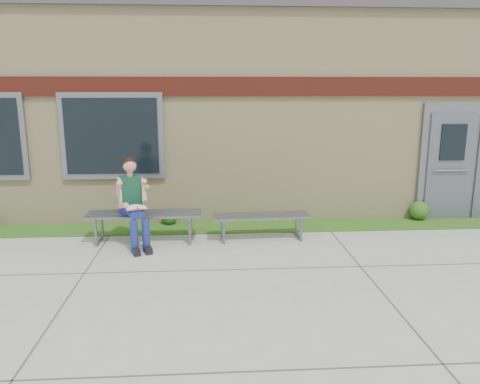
{
  "coord_description": "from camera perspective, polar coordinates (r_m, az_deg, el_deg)",
  "views": [
    {
      "loc": [
        -1.19,
        -5.85,
        2.58
      ],
      "look_at": [
        -0.7,
        1.7,
        0.89
      ],
      "focal_mm": 35.0,
      "sensor_mm": 36.0,
      "label": 1
    }
  ],
  "objects": [
    {
      "name": "ground",
      "position": [
        6.51,
        7.3,
        -10.85
      ],
      "size": [
        80.0,
        80.0,
        0.0
      ],
      "primitive_type": "plane",
      "color": "#9E9E99",
      "rests_on": "ground"
    },
    {
      "name": "grass_strip",
      "position": [
        8.91,
        4.16,
        -4.18
      ],
      "size": [
        16.0,
        0.8,
        0.02
      ],
      "primitive_type": "cube",
      "color": "#264D14",
      "rests_on": "ground"
    },
    {
      "name": "school_building",
      "position": [
        11.91,
        2.08,
        10.3
      ],
      "size": [
        16.2,
        6.22,
        4.2
      ],
      "color": "beige",
      "rests_on": "ground"
    },
    {
      "name": "bench_left",
      "position": [
        8.13,
        -11.57,
        -3.28
      ],
      "size": [
        1.94,
        0.56,
        0.5
      ],
      "rotation": [
        0.0,
        0.0,
        -0.01
      ],
      "color": "slate",
      "rests_on": "ground"
    },
    {
      "name": "bench_right",
      "position": [
        8.12,
        2.6,
        -3.47
      ],
      "size": [
        1.69,
        0.54,
        0.43
      ],
      "rotation": [
        0.0,
        0.0,
        0.05
      ],
      "color": "slate",
      "rests_on": "ground"
    },
    {
      "name": "girl",
      "position": [
        7.86,
        -12.89,
        -1.02
      ],
      "size": [
        0.65,
        0.91,
        1.47
      ],
      "rotation": [
        0.0,
        0.0,
        0.35
      ],
      "color": "navy",
      "rests_on": "ground"
    },
    {
      "name": "shrub_mid",
      "position": [
        9.07,
        -8.6,
        -2.95
      ],
      "size": [
        0.3,
        0.3,
        0.3
      ],
      "primitive_type": "sphere",
      "color": "#264D14",
      "rests_on": "grass_strip"
    },
    {
      "name": "shrub_east",
      "position": [
        9.92,
        20.99,
        -2.1
      ],
      "size": [
        0.37,
        0.37,
        0.37
      ],
      "primitive_type": "sphere",
      "color": "#264D14",
      "rests_on": "grass_strip"
    }
  ]
}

